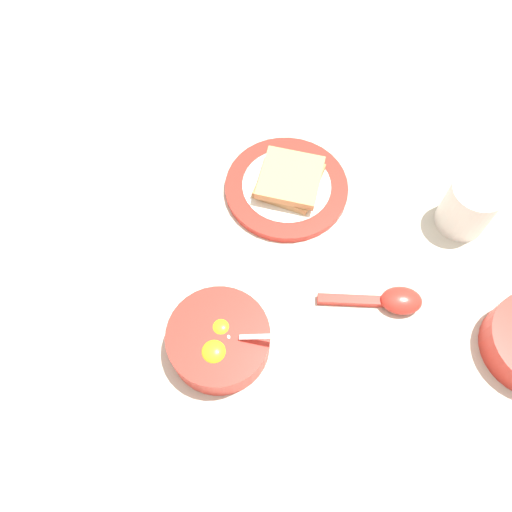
% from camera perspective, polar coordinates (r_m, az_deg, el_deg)
% --- Properties ---
extents(ground_plane, '(3.00, 3.00, 0.00)m').
position_cam_1_polar(ground_plane, '(0.81, 12.26, -5.17)').
color(ground_plane, beige).
extents(egg_bowl, '(0.15, 0.15, 0.08)m').
position_cam_1_polar(egg_bowl, '(0.74, -4.22, -9.66)').
color(egg_bowl, red).
rests_on(egg_bowl, ground_plane).
extents(toast_plate, '(0.22, 0.22, 0.02)m').
position_cam_1_polar(toast_plate, '(0.89, 3.50, 7.83)').
color(toast_plate, red).
rests_on(toast_plate, ground_plane).
extents(toast_sandwich, '(0.15, 0.14, 0.03)m').
position_cam_1_polar(toast_sandwich, '(0.87, 3.88, 8.76)').
color(toast_sandwich, tan).
rests_on(toast_sandwich, toast_plate).
extents(soup_spoon, '(0.08, 0.16, 0.03)m').
position_cam_1_polar(soup_spoon, '(0.80, 15.24, -4.93)').
color(soup_spoon, red).
rests_on(soup_spoon, ground_plane).
extents(drinking_cup, '(0.08, 0.08, 0.09)m').
position_cam_1_polar(drinking_cup, '(0.89, 23.20, 5.33)').
color(drinking_cup, silver).
rests_on(drinking_cup, ground_plane).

